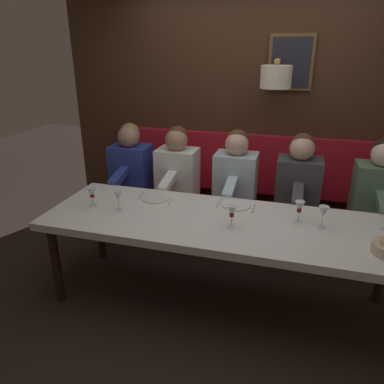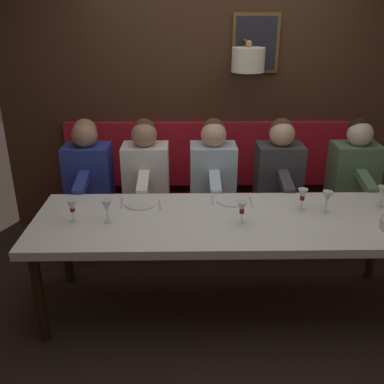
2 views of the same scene
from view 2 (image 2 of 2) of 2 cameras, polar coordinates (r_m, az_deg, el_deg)
ground_plane at (r=3.43m, az=4.17°, el=-14.62°), size 12.00×12.00×0.00m
dining_table at (r=3.07m, az=4.53°, el=-4.49°), size 0.90×2.71×0.74m
banquette_bench at (r=4.06m, az=3.21°, el=-4.43°), size 0.52×2.91×0.45m
back_wall_panel at (r=4.25m, az=3.08°, el=13.05°), size 0.59×4.11×2.90m
diner_nearest at (r=4.10m, az=20.68°, el=3.28°), size 0.60×0.40×0.79m
diner_near at (r=3.90m, az=11.44°, el=3.39°), size 0.60×0.40×0.79m
diner_middle at (r=3.82m, az=2.78°, el=3.40°), size 0.60×0.40×0.79m
diner_far at (r=3.83m, az=-6.13°, el=3.34°), size 0.60×0.40×0.79m
diner_farthest at (r=3.91m, az=-13.58°, el=3.22°), size 0.60×0.40×0.79m
place_setting_0 at (r=3.31m, az=5.28°, el=-1.11°), size 0.24×0.31×0.01m
place_setting_1 at (r=3.26m, az=-6.81°, el=-1.50°), size 0.24×0.33×0.01m
wine_glass_0 at (r=2.93m, az=6.62°, el=-2.14°), size 0.07×0.07×0.16m
wine_glass_1 at (r=3.04m, az=-15.54°, el=-1.86°), size 0.07×0.07×0.16m
wine_glass_2 at (r=3.21m, az=14.39°, el=-0.42°), size 0.07×0.07×0.16m
wine_glass_3 at (r=3.22m, az=17.43°, el=-0.69°), size 0.07×0.07×0.16m
wine_glass_4 at (r=2.98m, az=-11.18°, el=-1.90°), size 0.07×0.07×0.16m
wine_glass_5 at (r=3.45m, az=23.83°, el=-0.05°), size 0.07×0.07×0.16m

